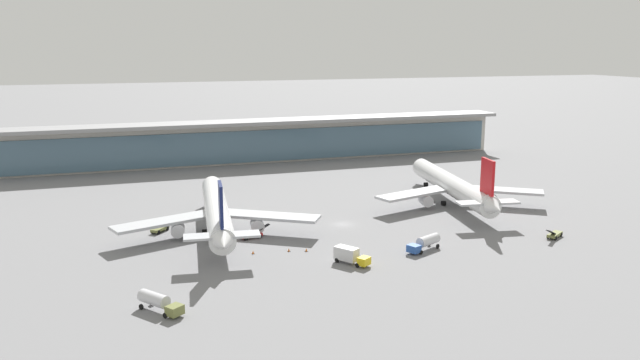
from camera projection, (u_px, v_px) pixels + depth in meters
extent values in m
plane|color=slate|center=(343.00, 224.00, 149.38)|extent=(1200.00, 1200.00, 0.00)
cylinder|color=white|center=(217.00, 209.00, 143.22)|extent=(11.08, 50.13, 5.26)
cone|color=white|center=(212.00, 184.00, 169.10)|extent=(5.67, 5.30, 5.15)
cone|color=white|center=(223.00, 243.00, 117.47)|extent=(5.38, 6.30, 4.73)
cube|color=black|center=(212.00, 183.00, 166.03)|extent=(4.17, 2.62, 0.63)
cube|color=#B7BABF|center=(165.00, 222.00, 136.78)|extent=(23.31, 12.95, 0.63)
cube|color=#B7BABF|center=(269.00, 216.00, 141.28)|extent=(22.20, 17.14, 0.63)
cylinder|color=silver|center=(178.00, 230.00, 137.19)|extent=(3.33, 4.12, 2.90)
cylinder|color=silver|center=(257.00, 225.00, 140.61)|extent=(3.33, 4.12, 2.90)
cube|color=#141E51|center=(221.00, 204.00, 120.55)|extent=(1.38, 6.38, 8.16)
cube|color=#B7BABF|center=(222.00, 236.00, 120.92)|extent=(14.87, 5.66, 0.45)
cylinder|color=black|center=(205.00, 232.00, 140.95)|extent=(1.23, 1.39, 1.27)
cylinder|color=black|center=(231.00, 231.00, 142.10)|extent=(1.23, 1.39, 1.27)
cylinder|color=black|center=(213.00, 207.00, 163.22)|extent=(1.23, 1.39, 1.27)
cylinder|color=white|center=(451.00, 184.00, 168.79)|extent=(12.88, 50.07, 5.26)
cone|color=white|center=(419.00, 166.00, 194.86)|extent=(5.82, 5.47, 5.15)
cone|color=white|center=(494.00, 207.00, 142.87)|extent=(5.57, 6.44, 4.73)
cube|color=black|center=(422.00, 165.00, 191.76)|extent=(4.23, 2.76, 0.63)
cube|color=#B7BABF|center=(415.00, 193.00, 162.73)|extent=(23.37, 12.22, 0.63)
cube|color=#B7BABF|center=(498.00, 190.00, 166.42)|extent=(21.91, 17.72, 0.63)
cylinder|color=silver|center=(426.00, 200.00, 163.04)|extent=(3.45, 4.21, 2.90)
cylinder|color=silver|center=(489.00, 198.00, 165.84)|extent=(3.45, 4.21, 2.90)
cube|color=red|center=(487.00, 177.00, 145.97)|extent=(1.61, 6.37, 8.16)
cube|color=#B7BABF|center=(488.00, 202.00, 146.34)|extent=(14.95, 6.18, 0.45)
cylinder|color=black|center=(444.00, 203.00, 166.61)|extent=(1.27, 1.42, 1.27)
cylinder|color=black|center=(464.00, 202.00, 167.55)|extent=(1.27, 1.42, 1.27)
cylinder|color=black|center=(426.00, 184.00, 188.93)|extent=(1.27, 1.42, 1.27)
cube|color=olive|center=(160.00, 229.00, 143.10)|extent=(4.47, 4.83, 0.60)
cube|color=black|center=(166.00, 221.00, 145.08)|extent=(3.24, 3.60, 1.72)
cylinder|color=black|center=(161.00, 228.00, 144.99)|extent=(0.79, 0.87, 0.90)
cylinder|color=black|center=(167.00, 228.00, 144.39)|extent=(0.79, 0.87, 0.90)
cylinder|color=black|center=(152.00, 232.00, 141.94)|extent=(0.79, 0.87, 0.90)
cylinder|color=black|center=(159.00, 232.00, 141.34)|extent=(0.79, 0.87, 0.90)
cube|color=#B21E1E|center=(251.00, 235.00, 138.33)|extent=(5.08, 2.81, 0.60)
cube|color=black|center=(261.00, 229.00, 139.33)|extent=(4.06, 1.75, 1.72)
cylinder|color=black|center=(257.00, 234.00, 139.94)|extent=(0.94, 0.47, 0.90)
cylinder|color=black|center=(260.00, 236.00, 138.55)|extent=(0.94, 0.47, 0.90)
cylinder|color=black|center=(243.00, 237.00, 138.24)|extent=(0.94, 0.47, 0.90)
cylinder|color=black|center=(246.00, 239.00, 136.85)|extent=(0.94, 0.47, 0.90)
cube|color=#234C9E|center=(414.00, 249.00, 127.80)|extent=(2.84, 3.03, 1.50)
cylinder|color=silver|center=(428.00, 240.00, 130.91)|extent=(5.96, 4.31, 2.10)
cylinder|color=black|center=(421.00, 252.00, 127.83)|extent=(0.93, 0.64, 0.90)
cylinder|color=black|center=(412.00, 250.00, 129.38)|extent=(0.93, 0.64, 0.90)
cylinder|color=black|center=(438.00, 246.00, 131.70)|extent=(0.93, 0.64, 0.90)
cylinder|color=black|center=(429.00, 244.00, 133.25)|extent=(0.93, 0.64, 0.90)
cube|color=olive|center=(175.00, 310.00, 98.19)|extent=(3.12, 3.03, 1.50)
cylinder|color=silver|center=(154.00, 299.00, 100.76)|extent=(5.00, 5.76, 2.10)
cylinder|color=black|center=(176.00, 311.00, 99.76)|extent=(0.76, 0.89, 0.90)
cylinder|color=black|center=(165.00, 315.00, 98.00)|extent=(0.76, 0.89, 0.90)
cylinder|color=black|center=(152.00, 302.00, 102.99)|extent=(0.76, 0.89, 0.90)
cylinder|color=black|center=(141.00, 307.00, 101.23)|extent=(0.76, 0.89, 0.90)
cube|color=yellow|center=(364.00, 261.00, 120.43)|extent=(2.91, 2.77, 1.50)
cube|color=black|center=(368.00, 260.00, 119.89)|extent=(1.79, 1.25, 0.70)
cube|color=silver|center=(346.00, 253.00, 122.75)|extent=(4.47, 5.10, 2.50)
cylinder|color=black|center=(364.00, 262.00, 121.88)|extent=(0.73, 0.90, 0.90)
cylinder|color=black|center=(357.00, 265.00, 120.25)|extent=(0.73, 0.90, 0.90)
cylinder|color=black|center=(343.00, 257.00, 124.76)|extent=(0.73, 0.90, 0.90)
cylinder|color=black|center=(337.00, 260.00, 123.12)|extent=(0.73, 0.90, 0.90)
cube|color=olive|center=(555.00, 234.00, 138.91)|extent=(5.04, 4.03, 0.60)
cube|color=black|center=(551.00, 232.00, 136.88)|extent=(3.85, 2.82, 1.72)
cylinder|color=black|center=(556.00, 238.00, 137.20)|extent=(0.91, 0.71, 0.90)
cylinder|color=black|center=(548.00, 237.00, 138.25)|extent=(0.91, 0.71, 0.90)
cylinder|color=black|center=(561.00, 235.00, 139.71)|extent=(0.91, 0.71, 0.90)
cylinder|color=black|center=(554.00, 233.00, 140.75)|extent=(0.91, 0.71, 0.90)
cube|color=beige|center=(259.00, 142.00, 228.46)|extent=(182.89, 8.00, 14.00)
cube|color=slate|center=(261.00, 146.00, 224.62)|extent=(179.23, 0.50, 11.20)
cube|color=gray|center=(260.00, 122.00, 225.02)|extent=(186.55, 12.80, 1.20)
cone|color=orange|center=(306.00, 250.00, 129.73)|extent=(0.44, 0.44, 0.70)
cube|color=black|center=(306.00, 251.00, 129.80)|extent=(0.62, 0.62, 0.04)
cone|color=orange|center=(289.00, 250.00, 129.71)|extent=(0.44, 0.44, 0.70)
cube|color=black|center=(289.00, 251.00, 129.78)|extent=(0.62, 0.62, 0.04)
cone|color=orange|center=(253.00, 252.00, 128.25)|extent=(0.44, 0.44, 0.70)
cube|color=black|center=(253.00, 254.00, 128.32)|extent=(0.62, 0.62, 0.04)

